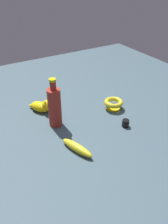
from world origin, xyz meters
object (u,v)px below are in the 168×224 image
(bottle_tall, at_px, (55,107))
(banana, at_px, (77,148))
(bowl, at_px, (114,103))
(cat_figurine, at_px, (42,106))
(nail_polish_jar, at_px, (126,123))

(bottle_tall, xyz_separation_m, banana, (-0.00, -0.22, -0.09))
(bottle_tall, bearing_deg, bowl, -4.32)
(bowl, bearing_deg, banana, -149.75)
(bowl, distance_m, banana, 0.40)
(cat_figurine, xyz_separation_m, bottle_tall, (0.01, -0.15, 0.07))
(cat_figurine, relative_size, bowl, 1.30)
(cat_figurine, height_order, bottle_tall, bottle_tall)
(bowl, relative_size, bottle_tall, 0.42)
(bottle_tall, bearing_deg, cat_figurine, 94.73)
(cat_figurine, relative_size, banana, 0.82)
(bottle_tall, height_order, banana, bottle_tall)
(nail_polish_jar, relative_size, bottle_tall, 0.15)
(cat_figurine, height_order, bowl, cat_figurine)
(cat_figurine, height_order, banana, cat_figurine)
(banana, bearing_deg, cat_figurine, 163.25)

